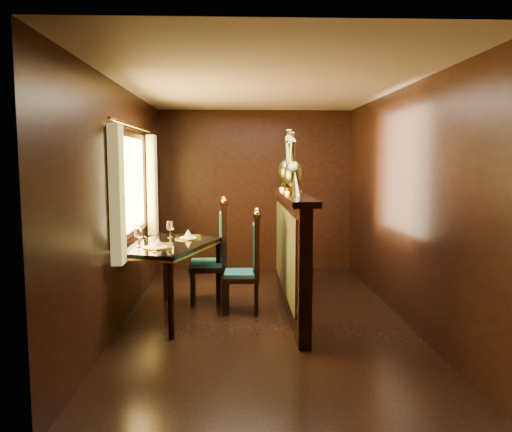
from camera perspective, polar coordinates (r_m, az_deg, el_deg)
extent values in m
plane|color=black|center=(5.61, 0.86, -11.48)|extent=(5.00, 5.00, 0.00)
cube|color=black|center=(7.85, -0.09, 2.92)|extent=(3.00, 0.04, 2.50)
cube|color=black|center=(2.89, 3.54, -2.96)|extent=(3.00, 0.04, 2.50)
cube|color=black|center=(5.49, -14.95, 1.24)|extent=(0.04, 5.00, 2.50)
cube|color=black|center=(5.65, 16.27, 1.34)|extent=(0.04, 5.00, 2.50)
cube|color=beige|center=(5.40, 0.91, 14.67)|extent=(3.00, 5.00, 0.04)
cube|color=#FFC672|center=(5.77, -14.31, 3.49)|extent=(0.01, 1.70, 1.05)
cube|color=yellow|center=(4.81, -15.59, 2.33)|extent=(0.10, 0.22, 1.30)
cube|color=yellow|center=(6.71, -11.77, 3.49)|extent=(0.10, 0.22, 1.30)
cylinder|color=gold|center=(5.76, -13.74, 9.92)|extent=(0.03, 2.20, 0.03)
cube|color=black|center=(5.77, 3.95, -4.34)|extent=(0.12, 2.60, 1.30)
cube|color=#333017|center=(5.75, 3.31, -3.86)|extent=(0.02, 2.20, 0.95)
cube|color=black|center=(5.68, 4.00, 2.41)|extent=(0.26, 2.70, 0.06)
cube|color=black|center=(5.52, -10.13, -3.30)|extent=(1.23, 1.56, 0.04)
cube|color=gold|center=(5.52, -10.12, -3.61)|extent=(1.25, 1.59, 0.02)
cylinder|color=black|center=(5.25, -16.63, -8.66)|extent=(0.06, 0.06, 0.76)
cylinder|color=black|center=(4.91, -9.69, -9.53)|extent=(0.06, 0.06, 0.76)
cylinder|color=black|center=(6.30, -10.31, -6.01)|extent=(0.06, 0.06, 0.76)
cylinder|color=black|center=(6.02, -4.32, -6.51)|extent=(0.06, 0.06, 0.76)
cylinder|color=#BF8A23|center=(5.24, -11.12, -3.54)|extent=(0.30, 0.30, 0.01)
cone|color=silver|center=(5.23, -11.14, -2.96)|extent=(0.11, 0.11, 0.10)
cylinder|color=#BF8A23|center=(5.80, -7.76, -2.53)|extent=(0.30, 0.30, 0.01)
cone|color=silver|center=(5.79, -7.77, -2.00)|extent=(0.11, 0.11, 0.10)
cylinder|color=silver|center=(5.62, -13.20, -2.69)|extent=(0.03, 0.03, 0.06)
cylinder|color=silver|center=(5.68, -12.56, -2.57)|extent=(0.03, 0.03, 0.06)
cube|color=black|center=(5.72, -1.70, -7.01)|extent=(0.43, 0.43, 0.05)
cube|color=#135356|center=(5.71, -1.70, -6.57)|extent=(0.39, 0.39, 0.05)
cube|color=#135356|center=(5.65, 0.12, -3.58)|extent=(0.04, 0.33, 0.53)
cube|color=black|center=(5.62, -3.52, -9.51)|extent=(0.05, 0.05, 0.37)
cube|color=black|center=(5.61, 0.03, -9.52)|extent=(0.05, 0.05, 0.37)
cube|color=black|center=(5.95, -3.32, -8.61)|extent=(0.05, 0.05, 0.37)
cube|color=black|center=(5.94, 0.02, -8.62)|extent=(0.05, 0.05, 0.37)
sphere|color=gold|center=(5.42, 0.13, 0.29)|extent=(0.06, 0.06, 0.06)
sphere|color=gold|center=(5.76, 0.11, 0.64)|extent=(0.06, 0.06, 0.06)
cube|color=black|center=(6.12, -5.50, -5.82)|extent=(0.47, 0.47, 0.06)
cube|color=#135356|center=(6.11, -5.51, -5.37)|extent=(0.43, 0.43, 0.05)
cube|color=#135356|center=(6.06, -3.68, -2.30)|extent=(0.05, 0.35, 0.58)
cube|color=black|center=(6.00, -7.30, -8.36)|extent=(0.05, 0.05, 0.40)
cube|color=black|center=(5.99, -3.69, -8.33)|extent=(0.05, 0.05, 0.40)
cube|color=black|center=(6.36, -7.16, -7.51)|extent=(0.05, 0.05, 0.40)
cube|color=black|center=(6.36, -3.77, -7.48)|extent=(0.05, 0.05, 0.40)
sphere|color=gold|center=(5.82, -3.67, 1.68)|extent=(0.07, 0.07, 0.07)
sphere|color=gold|center=(6.19, -3.75, 1.96)|extent=(0.07, 0.07, 0.07)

